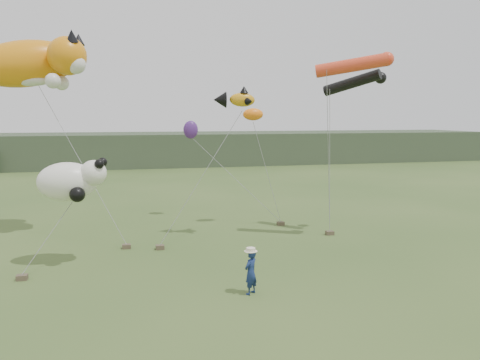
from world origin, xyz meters
The scene contains 9 objects.
ground centered at (0.00, 0.00, 0.00)m, with size 120.00×120.00×0.00m, color #385123.
headland centered at (-3.11, 44.69, 1.92)m, with size 90.00×13.00×4.00m.
festival_attendant centered at (0.43, -1.46, 0.79)m, with size 0.57×0.38×1.57m, color navy.
sandbag_anchors centered at (-0.49, 5.18, 0.10)m, with size 14.61×6.60×0.20m.
cat_kite centered at (-8.08, 9.53, 8.87)m, with size 6.87×3.71×3.14m.
fish_kite centered at (1.58, 6.22, 7.00)m, with size 2.10×1.41×1.08m.
tube_kites centered at (7.61, 5.07, 8.36)m, with size 4.10×3.78×1.99m.
panda_kite centered at (-5.90, 3.52, 3.54)m, with size 2.81×1.82×1.75m.
misc_kites centered at (1.60, 10.27, 5.79)m, with size 4.12×3.61×1.79m.
Camera 1 is at (-3.57, -16.61, 6.16)m, focal length 35.00 mm.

